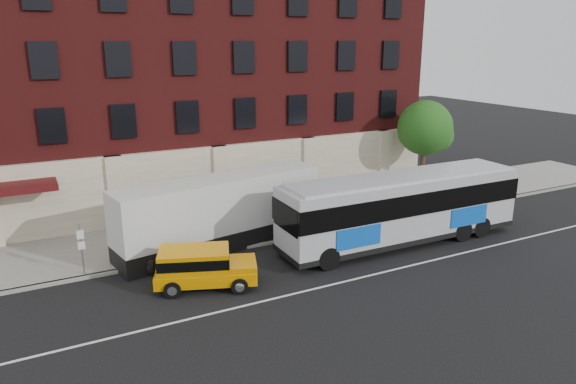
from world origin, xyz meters
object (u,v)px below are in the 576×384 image
street_tree (425,130)px  shipping_container (221,213)px  city_bus (402,206)px  yellow_suv (201,266)px  sign_pole (81,247)px

street_tree → shipping_container: street_tree is taller
city_bus → yellow_suv: bearing=-179.0°
sign_pole → yellow_suv: (4.30, -3.27, -0.47)m
sign_pole → shipping_container: size_ratio=0.23×
yellow_suv → city_bus: bearing=1.0°
city_bus → yellow_suv: size_ratio=2.89×
yellow_suv → shipping_container: size_ratio=0.42×
street_tree → city_bus: 9.79m
street_tree → yellow_suv: bearing=-159.6°
street_tree → shipping_container: bearing=-170.1°
sign_pole → city_bus: city_bus is taller
city_bus → shipping_container: size_ratio=1.20×
sign_pole → yellow_suv: sign_pole is taller
street_tree → sign_pole: bearing=-171.4°
street_tree → yellow_suv: size_ratio=1.35×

